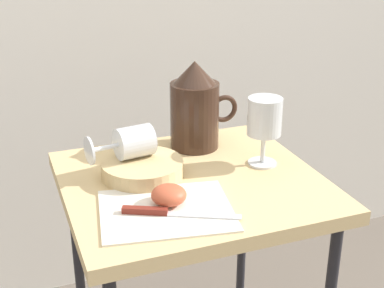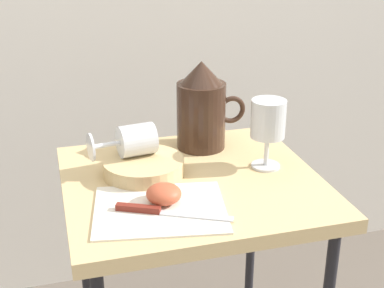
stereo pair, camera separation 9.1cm
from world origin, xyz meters
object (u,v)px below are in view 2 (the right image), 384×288
(wine_glass_upright, at_px, (268,123))
(apple_half_left, at_px, (164,194))
(basket_tray, at_px, (144,167))
(table, at_px, (192,208))
(knife, at_px, (156,211))
(pitcher, at_px, (202,113))
(wine_glass_tipped_near, at_px, (134,140))

(wine_glass_upright, height_order, apple_half_left, wine_glass_upright)
(apple_half_left, bearing_deg, basket_tray, 94.97)
(table, distance_m, knife, 0.18)
(wine_glass_upright, bearing_deg, apple_half_left, -157.23)
(basket_tray, xyz_separation_m, pitcher, (0.16, 0.11, 0.07))
(pitcher, distance_m, wine_glass_tipped_near, 0.20)
(wine_glass_tipped_near, bearing_deg, knife, -88.97)
(wine_glass_upright, relative_size, wine_glass_tipped_near, 1.04)
(knife, bearing_deg, wine_glass_upright, 27.09)
(basket_tray, xyz_separation_m, apple_half_left, (0.01, -0.14, 0.01))
(table, height_order, basket_tray, basket_tray)
(pitcher, height_order, wine_glass_upright, pitcher)
(wine_glass_upright, distance_m, knife, 0.33)
(table, relative_size, wine_glass_upright, 4.47)
(pitcher, distance_m, apple_half_left, 0.30)
(wine_glass_tipped_near, bearing_deg, apple_half_left, -81.24)
(apple_half_left, bearing_deg, knife, -122.62)
(wine_glass_tipped_near, height_order, apple_half_left, wine_glass_tipped_near)
(table, distance_m, pitcher, 0.24)
(pitcher, bearing_deg, wine_glass_upright, -54.58)
(apple_half_left, bearing_deg, wine_glass_tipped_near, 98.76)
(pitcher, xyz_separation_m, knife, (-0.17, -0.29, -0.08))
(table, height_order, apple_half_left, apple_half_left)
(apple_half_left, bearing_deg, table, 48.38)
(pitcher, relative_size, apple_half_left, 3.08)
(basket_tray, height_order, knife, basket_tray)
(knife, bearing_deg, table, 50.65)
(apple_half_left, bearing_deg, pitcher, 59.48)
(table, bearing_deg, knife, -129.35)
(wine_glass_upright, height_order, wine_glass_tipped_near, wine_glass_upright)
(wine_glass_tipped_near, bearing_deg, table, -35.54)
(basket_tray, relative_size, pitcher, 0.83)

